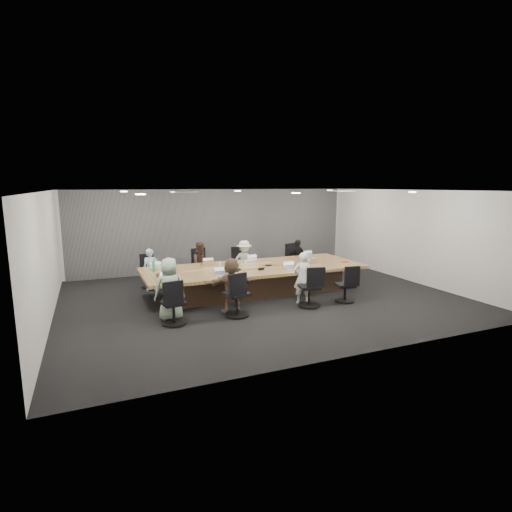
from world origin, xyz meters
name	(u,v)px	position (x,y,z in m)	size (l,w,h in m)	color
floor	(262,297)	(0.00, 0.00, 0.00)	(10.00, 8.00, 0.00)	black
ceiling	(262,191)	(0.00, 0.00, 2.80)	(10.00, 8.00, 0.00)	white
wall_back	(216,230)	(0.00, 4.00, 1.40)	(10.00, 2.80, 0.00)	beige
wall_front	(357,278)	(0.00, -4.00, 1.40)	(10.00, 2.80, 0.00)	beige
wall_left	(46,259)	(-5.00, 0.00, 1.40)	(8.00, 2.80, 0.00)	beige
wall_right	(411,236)	(5.00, 0.00, 1.40)	(8.00, 2.80, 0.00)	beige
curtain	(217,230)	(0.00, 3.92, 1.40)	(9.80, 0.04, 2.80)	slate
conference_table	(255,279)	(0.00, 0.50, 0.40)	(6.00, 2.20, 0.74)	#422D1E
chair_0	(149,275)	(-2.59, 2.20, 0.37)	(0.50, 0.50, 0.74)	black
chair_1	(199,269)	(-1.13, 2.20, 0.44)	(0.59, 0.59, 0.87)	black
chair_2	(240,266)	(0.22, 2.20, 0.41)	(0.56, 0.56, 0.83)	black
chair_3	(292,262)	(2.05, 2.20, 0.41)	(0.56, 0.56, 0.83)	black
chair_4	(174,306)	(-2.57, -1.20, 0.40)	(0.54, 0.54, 0.80)	black
chair_5	(237,298)	(-1.14, -1.20, 0.43)	(0.59, 0.59, 0.87)	black
chair_6	(309,290)	(0.74, -1.20, 0.42)	(0.56, 0.56, 0.83)	black
chair_7	(345,288)	(1.78, -1.20, 0.37)	(0.50, 0.50, 0.74)	black
person_0	(151,270)	(-2.59, 1.85, 0.59)	(0.43, 0.28, 1.19)	#9EBFD6
laptop_0	(154,268)	(-2.59, 1.30, 0.75)	(0.29, 0.20, 0.02)	#B2B2B7
person_1	(202,264)	(-1.13, 1.85, 0.65)	(0.63, 0.49, 1.30)	#382820
laptop_1	(207,264)	(-1.13, 1.30, 0.75)	(0.31, 0.21, 0.02)	#8C6647
person_2	(244,261)	(0.22, 1.85, 0.64)	(0.82, 0.47, 1.27)	#B3B8B2
laptop_2	(251,261)	(0.22, 1.30, 0.75)	(0.33, 0.23, 0.02)	#B2B2B7
person_3	(297,258)	(2.05, 1.85, 0.61)	(0.71, 0.30, 1.21)	black
laptop_3	(306,256)	(2.05, 1.30, 0.75)	(0.29, 0.20, 0.02)	#B2B2B7
person_4	(170,289)	(-2.57, -0.85, 0.70)	(0.68, 0.44, 1.40)	#8FA893
laptop_4	(165,281)	(-2.57, -0.30, 0.75)	(0.31, 0.21, 0.02)	#8C6647
person_5	(232,285)	(-1.14, -0.85, 0.65)	(1.20, 0.38, 1.29)	brown
laptop_5	(224,276)	(-1.14, -0.30, 0.75)	(0.35, 0.24, 0.02)	#B2B2B7
person_6	(302,278)	(0.74, -0.85, 0.65)	(0.47, 0.31, 1.30)	silver
laptop_6	(292,270)	(0.74, -0.30, 0.75)	(0.33, 0.23, 0.02)	#B2B2B7
bottle_green_left	(154,267)	(-2.65, 0.87, 0.88)	(0.08, 0.08, 0.27)	#439953
bottle_green_right	(306,261)	(1.37, 0.08, 0.86)	(0.07, 0.07, 0.23)	#439953
bottle_clear	(220,266)	(-1.00, 0.46, 0.84)	(0.06, 0.06, 0.20)	silver
cup_white_far	(246,262)	(-0.07, 0.97, 0.79)	(0.08, 0.08, 0.10)	white
cup_white_near	(302,258)	(1.71, 0.92, 0.79)	(0.07, 0.07, 0.09)	white
mug_brown	(158,275)	(-2.65, 0.22, 0.79)	(0.08, 0.08, 0.10)	brown
mic_left	(238,270)	(-0.57, 0.25, 0.75)	(0.14, 0.09, 0.03)	black
mic_right	(268,265)	(0.40, 0.45, 0.76)	(0.15, 0.10, 0.03)	black
stapler	(261,269)	(-0.02, 0.01, 0.77)	(0.16, 0.04, 0.06)	black
canvas_bag	(312,260)	(1.74, 0.37, 0.81)	(0.26, 0.16, 0.14)	gray
snack_packet	(345,261)	(2.65, 0.09, 0.76)	(0.18, 0.12, 0.04)	#DA462B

